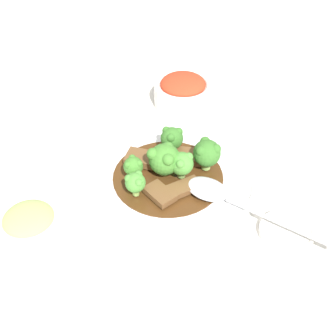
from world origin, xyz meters
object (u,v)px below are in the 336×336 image
object	(u,v)px
beef_strip_2	(180,189)
broccoli_floret_2	(133,166)
broccoli_floret_0	(182,163)
broccoli_floret_4	(163,160)
side_bowl_appetizer	(30,224)
sauce_dish	(287,231)
beef_strip_0	(160,194)
broccoli_floret_1	(135,182)
broccoli_floret_5	(207,153)
serving_spoon	(218,194)
beef_strip_3	(146,158)
main_plate	(168,179)
beef_strip_1	(186,156)
broccoli_floret_3	(172,138)
side_bowl_kimchi	(183,91)

from	to	relation	value
beef_strip_2	broccoli_floret_2	world-z (taller)	broccoli_floret_2
broccoli_floret_0	broccoli_floret_4	size ratio (longest dim) A/B	0.84
side_bowl_appetizer	sauce_dish	bearing A→B (deg)	-140.70
beef_strip_0	broccoli_floret_1	xyz separation A→B (m)	(0.03, 0.02, 0.02)
broccoli_floret_5	side_bowl_appetizer	distance (m)	0.30
broccoli_floret_5	serving_spoon	size ratio (longest dim) A/B	0.23
beef_strip_3	serving_spoon	world-z (taller)	serving_spoon
main_plate	beef_strip_1	distance (m)	0.05
main_plate	serving_spoon	distance (m)	0.09
beef_strip_0	side_bowl_appetizer	world-z (taller)	side_bowl_appetizer
broccoli_floret_1	broccoli_floret_3	world-z (taller)	broccoli_floret_3
broccoli_floret_5	beef_strip_2	bearing A→B (deg)	90.65
broccoli_floret_3	broccoli_floret_5	xyz separation A→B (m)	(-0.07, -0.00, 0.00)
beef_strip_0	beef_strip_1	size ratio (longest dim) A/B	0.69
serving_spoon	sauce_dish	distance (m)	0.12
sauce_dish	beef_strip_2	bearing A→B (deg)	15.14
main_plate	serving_spoon	bearing A→B (deg)	-173.52
beef_strip_3	side_bowl_kimchi	bearing A→B (deg)	-69.52
broccoli_floret_2	side_bowl_appetizer	size ratio (longest dim) A/B	0.45
beef_strip_0	beef_strip_1	xyz separation A→B (m)	(0.02, -0.10, 0.00)
broccoli_floret_2	beef_strip_0	bearing A→B (deg)	176.55
beef_strip_0	broccoli_floret_2	size ratio (longest dim) A/B	1.26
serving_spoon	side_bowl_kimchi	xyz separation A→B (m)	(0.22, -0.19, 0.01)
main_plate	sauce_dish	xyz separation A→B (m)	(-0.21, -0.03, -0.00)
broccoli_floret_0	side_bowl_kimchi	distance (m)	0.24
broccoli_floret_1	serving_spoon	world-z (taller)	broccoli_floret_1
broccoli_floret_4	main_plate	bearing A→B (deg)	-149.63
broccoli_floret_4	side_bowl_kimchi	size ratio (longest dim) A/B	0.48
main_plate	broccoli_floret_1	world-z (taller)	broccoli_floret_1
main_plate	beef_strip_2	size ratio (longest dim) A/B	3.91
side_bowl_kimchi	beef_strip_0	bearing A→B (deg)	120.79
broccoli_floret_0	broccoli_floret_1	distance (m)	0.08
main_plate	serving_spoon	world-z (taller)	serving_spoon
beef_strip_0	broccoli_floret_2	bearing A→B (deg)	-3.45
sauce_dish	side_bowl_appetizer	bearing A→B (deg)	39.30
beef_strip_1	broccoli_floret_3	xyz separation A→B (m)	(0.03, 0.00, 0.02)
beef_strip_1	broccoli_floret_3	size ratio (longest dim) A/B	1.65
serving_spoon	side_bowl_appetizer	bearing A→B (deg)	51.36
beef_strip_3	broccoli_floret_2	world-z (taller)	broccoli_floret_2
serving_spoon	main_plate	bearing A→B (deg)	6.48
beef_strip_1	beef_strip_3	distance (m)	0.07
main_plate	broccoli_floret_4	world-z (taller)	broccoli_floret_4
broccoli_floret_5	broccoli_floret_2	bearing A→B (deg)	52.10
beef_strip_1	serving_spoon	distance (m)	0.10
broccoli_floret_5	side_bowl_appetizer	world-z (taller)	broccoli_floret_5
broccoli_floret_0	serving_spoon	bearing A→B (deg)	179.25
broccoli_floret_2	beef_strip_3	bearing A→B (deg)	-72.52
broccoli_floret_0	sauce_dish	world-z (taller)	broccoli_floret_0
serving_spoon	side_bowl_kimchi	distance (m)	0.29
sauce_dish	broccoli_floret_3	bearing A→B (deg)	-5.57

